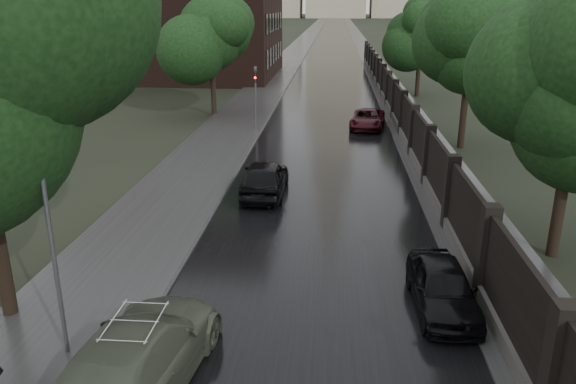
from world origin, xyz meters
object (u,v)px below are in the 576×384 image
Objects in this scene: tree_right_c at (421,36)px; traffic_light at (256,93)px; tree_left_far at (211,39)px; lamp_post at (53,249)px; volga_sedan at (138,357)px; car_right_far at (368,119)px; car_right_near at (443,287)px; hatchback_left at (265,178)px; tree_right_b at (469,56)px.

traffic_light is (-11.80, -15.01, -2.55)m from tree_right_c.
tree_left_far reaches higher than lamp_post.
volga_sedan is 1.25× the size of car_right_far.
car_right_far is (6.00, 26.10, -0.19)m from volga_sedan.
car_right_near is (8.80, 2.85, -2.03)m from lamp_post.
hatchback_left is at bearing -71.43° from tree_left_far.
volga_sedan is at bearing -87.85° from traffic_light.
lamp_post is at bearing -100.10° from car_right_far.
traffic_light is (1.10, 23.49, -0.27)m from lamp_post.
tree_right_b and tree_right_c have the same top height.
tree_right_b reaches higher than hatchback_left.
hatchback_left is (-9.83, -26.88, -4.20)m from tree_right_c.
lamp_post is at bearing -122.18° from tree_right_b.
tree_right_b is 1.00× the size of tree_right_c.
car_right_far is at bearing -17.53° from tree_left_far.
traffic_light is 24.51m from volga_sedan.
car_right_near reaches higher than car_right_far.
car_right_near is 0.87× the size of car_right_far.
car_right_near is at bearing 17.97° from lamp_post.
traffic_light is at bearing 87.32° from lamp_post.
tree_right_c reaches higher than car_right_near.
lamp_post is 9.47m from car_right_near.
traffic_light is 0.92× the size of car_right_far.
tree_right_c is 1.75× the size of traffic_light.
hatchback_left is at bearing -88.07° from volga_sedan.
tree_right_b is 1.60× the size of hatchback_left.
tree_left_far reaches higher than car_right_far.
tree_right_c is 41.13m from volga_sedan.
lamp_post reaches higher than traffic_light.
volga_sedan is 7.78m from car_right_near.
hatchback_left is (3.07, 11.62, -1.92)m from lamp_post.
hatchback_left reaches higher than car_right_far.
tree_right_c is (15.50, 10.00, -0.29)m from tree_left_far.
car_right_near is at bearing -80.40° from car_right_far.
tree_right_c is at bearing -98.70° from volga_sedan.
volga_sedan is at bearing -25.17° from lamp_post.
tree_left_far is at bearing 95.21° from lamp_post.
tree_right_c reaches higher than lamp_post.
tree_left_far reaches higher than traffic_light.
hatchback_left is 1.01× the size of car_right_far.
traffic_light reaches higher than volga_sedan.
hatchback_left is 10.47m from car_right_near.
tree_right_c is 1.62× the size of car_right_far.
traffic_light is 0.74× the size of volga_sedan.
volga_sedan is 26.78m from car_right_far.
lamp_post is (-12.90, -38.50, -2.28)m from tree_right_c.
car_right_near is at bearing -69.54° from traffic_light.
volga_sedan is at bearing 85.33° from hatchback_left.
traffic_light reaches higher than car_right_far.
volga_sedan is (2.02, -0.95, -1.88)m from lamp_post.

